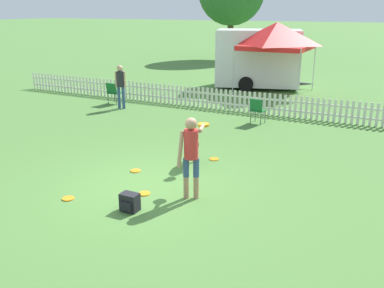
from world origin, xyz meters
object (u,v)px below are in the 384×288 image
(folding_chair_blue_left, at_px, (114,91))
(frisbee_near_handler, at_px, (214,159))
(frisbee_far_scatter, at_px, (68,198))
(folding_chair_green_right, at_px, (257,109))
(frisbee_midfield, at_px, (144,194))
(equipment_trailer, at_px, (258,58))
(leaping_dog, at_px, (193,145))
(backpack_on_grass, at_px, (130,202))
(handler_person, at_px, (192,148))
(spectator_standing, at_px, (121,83))
(frisbee_near_dog, at_px, (136,171))
(canopy_tent_main, at_px, (277,36))

(folding_chair_blue_left, bearing_deg, frisbee_near_handler, 147.68)
(frisbee_far_scatter, distance_m, folding_chair_green_right, 7.49)
(frisbee_midfield, height_order, equipment_trailer, equipment_trailer)
(leaping_dog, height_order, backpack_on_grass, leaping_dog)
(handler_person, height_order, backpack_on_grass, handler_person)
(frisbee_near_handler, distance_m, folding_chair_blue_left, 7.56)
(frisbee_far_scatter, bearing_deg, spectator_standing, 118.27)
(frisbee_near_handler, height_order, folding_chair_green_right, folding_chair_green_right)
(frisbee_near_dog, height_order, folding_chair_green_right, folding_chair_green_right)
(frisbee_far_scatter, height_order, equipment_trailer, equipment_trailer)
(spectator_standing, bearing_deg, handler_person, 118.32)
(frisbee_near_dog, relative_size, folding_chair_blue_left, 0.28)
(frisbee_midfield, height_order, spectator_standing, spectator_standing)
(frisbee_near_handler, distance_m, frisbee_far_scatter, 3.86)
(frisbee_near_dog, relative_size, spectator_standing, 0.15)
(leaping_dog, height_order, frisbee_near_dog, leaping_dog)
(leaping_dog, height_order, equipment_trailer, equipment_trailer)
(frisbee_near_handler, relative_size, spectator_standing, 0.15)
(handler_person, height_order, folding_chair_green_right, handler_person)
(handler_person, relative_size, frisbee_far_scatter, 6.95)
(frisbee_near_dog, xyz_separation_m, frisbee_midfield, (0.90, -1.00, 0.00))
(handler_person, bearing_deg, frisbee_midfield, 171.74)
(leaping_dog, height_order, canopy_tent_main, canopy_tent_main)
(frisbee_midfield, bearing_deg, frisbee_near_handler, 80.70)
(frisbee_near_dog, bearing_deg, frisbee_midfield, -48.18)
(backpack_on_grass, relative_size, folding_chair_green_right, 0.41)
(folding_chair_green_right, relative_size, spectator_standing, 0.52)
(handler_person, relative_size, frisbee_near_handler, 6.95)
(frisbee_far_scatter, relative_size, backpack_on_grass, 0.69)
(frisbee_far_scatter, bearing_deg, folding_chair_green_right, 78.56)
(frisbee_near_dog, xyz_separation_m, folding_chair_blue_left, (-4.94, 5.78, 0.50))
(backpack_on_grass, xyz_separation_m, equipment_trailer, (-2.10, 13.66, 1.25))
(backpack_on_grass, distance_m, spectator_standing, 8.81)
(spectator_standing, relative_size, equipment_trailer, 0.34)
(folding_chair_blue_left, distance_m, canopy_tent_main, 7.46)
(frisbee_midfield, relative_size, spectator_standing, 0.15)
(frisbee_midfield, xyz_separation_m, equipment_trailer, (-1.94, 12.90, 1.41))
(frisbee_far_scatter, distance_m, canopy_tent_main, 13.08)
(canopy_tent_main, distance_m, equipment_trailer, 1.84)
(handler_person, relative_size, spectator_standing, 1.02)
(frisbee_near_handler, height_order, frisbee_near_dog, same)
(handler_person, relative_size, backpack_on_grass, 4.82)
(leaping_dog, distance_m, spectator_standing, 6.77)
(folding_chair_green_right, bearing_deg, frisbee_near_handler, 98.81)
(frisbee_near_handler, bearing_deg, leaping_dog, -115.97)
(folding_chair_blue_left, xyz_separation_m, canopy_tent_main, (5.02, 5.14, 2.00))
(canopy_tent_main, bearing_deg, frisbee_midfield, -86.08)
(handler_person, xyz_separation_m, canopy_tent_main, (-1.76, 11.63, 1.47))
(handler_person, xyz_separation_m, frisbee_far_scatter, (-2.18, -1.20, -1.04))
(equipment_trailer, bearing_deg, backpack_on_grass, -98.35)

